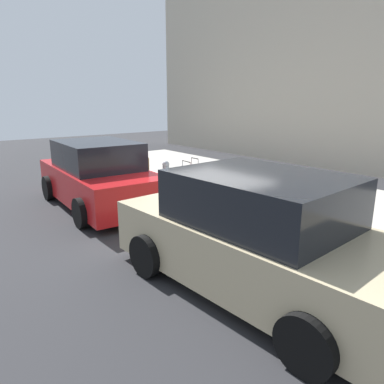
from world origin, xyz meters
TOP-DOWN VIEW (x-y plane):
  - ground_plane at (0.00, 0.00)m, footprint 40.00×40.00m
  - sidewalk_curb at (0.00, -2.50)m, footprint 18.00×5.00m
  - suitcase_maroon_0 at (-2.84, -0.74)m, footprint 0.47×0.29m
  - suitcase_red_1 at (-2.33, -0.73)m, footprint 0.48×0.26m
  - suitcase_teal_2 at (-1.86, -0.76)m, footprint 0.38×0.20m
  - suitcase_navy_3 at (-1.37, -0.72)m, footprint 0.51×0.20m
  - suitcase_silver_4 at (-0.84, -0.63)m, footprint 0.47×0.28m
  - suitcase_black_5 at (-0.35, -0.64)m, footprint 0.42×0.22m
  - suitcase_olive_6 at (0.16, -0.67)m, footprint 0.49×0.27m
  - suitcase_maroon_7 at (0.67, -0.64)m, footprint 0.45×0.28m
  - suitcase_red_8 at (1.12, -0.65)m, footprint 0.36×0.24m
  - suitcase_teal_9 at (1.57, -0.72)m, footprint 0.46×0.27m
  - fire_hydrant at (2.54, -0.70)m, footprint 0.39×0.21m
  - bollard_post at (3.33, -0.55)m, footprint 0.11×0.11m
  - parked_car_beige_0 at (-3.05, 1.59)m, footprint 4.38×2.24m
  - parked_car_red_1 at (2.10, 1.59)m, footprint 4.32×2.18m

SIDE VIEW (x-z plane):
  - ground_plane at x=0.00m, z-range 0.00..0.00m
  - sidewalk_curb at x=0.00m, z-range 0.00..0.14m
  - suitcase_navy_3 at x=-1.37m, z-range -0.02..0.81m
  - suitcase_teal_9 at x=1.57m, z-range 0.01..0.84m
  - suitcase_maroon_7 at x=0.67m, z-range 0.11..0.76m
  - suitcase_black_5 at x=-0.35m, z-range 0.11..0.77m
  - suitcase_olive_6 at x=0.16m, z-range 0.01..0.91m
  - suitcase_maroon_0 at x=-2.84m, z-range -0.02..0.97m
  - suitcase_teal_2 at x=-1.86m, z-range 0.00..0.99m
  - bollard_post at x=3.33m, z-range 0.14..0.85m
  - fire_hydrant at x=2.54m, z-range 0.16..0.86m
  - suitcase_silver_4 at x=-0.84m, z-range 0.02..1.01m
  - suitcase_red_1 at x=-2.33m, z-range 0.11..0.92m
  - suitcase_red_8 at x=1.12m, z-range 0.03..1.01m
  - parked_car_red_1 at x=2.10m, z-range -0.05..1.55m
  - parked_car_beige_0 at x=-3.05m, z-range -0.05..1.59m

